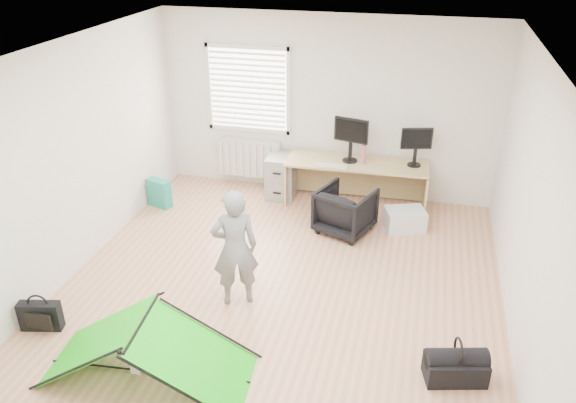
% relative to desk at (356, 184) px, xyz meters
% --- Properties ---
extents(ground, '(5.50, 5.50, 0.00)m').
position_rel_desk_xyz_m(ground, '(-0.54, -2.34, -0.35)').
color(ground, tan).
rests_on(ground, ground).
extents(back_wall, '(5.00, 0.02, 2.70)m').
position_rel_desk_xyz_m(back_wall, '(-0.54, 0.41, 1.00)').
color(back_wall, silver).
rests_on(back_wall, ground).
extents(window, '(1.20, 0.06, 1.20)m').
position_rel_desk_xyz_m(window, '(-1.74, 0.37, 1.20)').
color(window, silver).
rests_on(window, back_wall).
extents(radiator, '(1.00, 0.12, 0.60)m').
position_rel_desk_xyz_m(radiator, '(-1.74, 0.33, 0.10)').
color(radiator, silver).
rests_on(radiator, back_wall).
extents(desk, '(2.07, 0.72, 0.70)m').
position_rel_desk_xyz_m(desk, '(0.00, 0.00, 0.00)').
color(desk, tan).
rests_on(desk, ground).
extents(filing_cabinet, '(0.43, 0.57, 0.66)m').
position_rel_desk_xyz_m(filing_cabinet, '(-1.14, 0.08, -0.02)').
color(filing_cabinet, gray).
rests_on(filing_cabinet, ground).
extents(monitor_left, '(0.51, 0.22, 0.48)m').
position_rel_desk_xyz_m(monitor_left, '(-0.11, 0.02, 0.59)').
color(monitor_left, black).
rests_on(monitor_left, desk).
extents(monitor_right, '(0.45, 0.21, 0.42)m').
position_rel_desk_xyz_m(monitor_right, '(0.80, 0.08, 0.56)').
color(monitor_right, black).
rests_on(monitor_right, desk).
extents(keyboard, '(0.46, 0.17, 0.02)m').
position_rel_desk_xyz_m(keyboard, '(-0.34, -0.25, 0.36)').
color(keyboard, beige).
rests_on(keyboard, desk).
extents(thermos, '(0.09, 0.09, 0.28)m').
position_rel_desk_xyz_m(thermos, '(0.08, -0.02, 0.49)').
color(thermos, '#AA5F6B').
rests_on(thermos, desk).
extents(office_chair, '(0.87, 0.88, 0.63)m').
position_rel_desk_xyz_m(office_chair, '(-0.03, -0.80, -0.03)').
color(office_chair, black).
rests_on(office_chair, ground).
extents(person, '(0.59, 0.51, 1.38)m').
position_rel_desk_xyz_m(person, '(-0.95, -2.65, 0.34)').
color(person, slate).
rests_on(person, ground).
extents(kite, '(2.03, 1.05, 0.61)m').
position_rel_desk_xyz_m(kite, '(-1.40, -3.93, -0.05)').
color(kite, '#19D013').
rests_on(kite, ground).
extents(storage_crate, '(0.62, 0.53, 0.30)m').
position_rel_desk_xyz_m(storage_crate, '(0.76, -0.55, -0.20)').
color(storage_crate, silver).
rests_on(storage_crate, ground).
extents(tote_bag, '(0.39, 0.26, 0.42)m').
position_rel_desk_xyz_m(tote_bag, '(-2.81, -0.73, -0.14)').
color(tote_bag, '#1E8D72').
rests_on(tote_bag, ground).
extents(laptop_bag, '(0.45, 0.22, 0.32)m').
position_rel_desk_xyz_m(laptop_bag, '(-2.78, -3.61, -0.19)').
color(laptop_bag, black).
rests_on(laptop_bag, ground).
extents(white_box, '(0.10, 0.10, 0.10)m').
position_rel_desk_xyz_m(white_box, '(-1.51, -3.93, -0.30)').
color(white_box, silver).
rests_on(white_box, ground).
extents(duffel_bag, '(0.61, 0.42, 0.24)m').
position_rel_desk_xyz_m(duffel_bag, '(1.40, -3.31, -0.23)').
color(duffel_bag, black).
rests_on(duffel_bag, ground).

